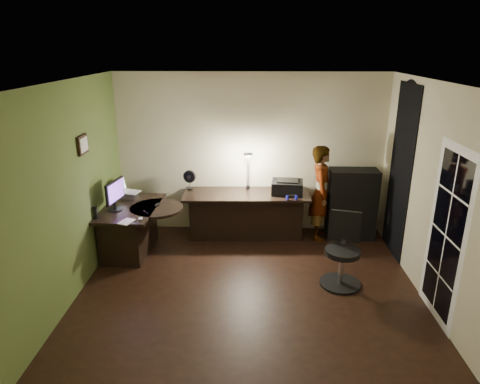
{
  "coord_description": "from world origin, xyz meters",
  "views": [
    {
      "loc": [
        0.02,
        -5.03,
        3.1
      ],
      "look_at": [
        -0.15,
        1.05,
        1.0
      ],
      "focal_mm": 32.0,
      "sensor_mm": 36.0,
      "label": 1
    }
  ],
  "objects_px": {
    "monitor": "(114,199)",
    "person": "(321,193)",
    "desk_right": "(246,215)",
    "cabinet": "(352,204)",
    "desk_left": "(132,229)",
    "office_chair": "(343,252)"
  },
  "relations": [
    {
      "from": "desk_left",
      "to": "office_chair",
      "type": "bearing_deg",
      "value": -13.89
    },
    {
      "from": "person",
      "to": "cabinet",
      "type": "bearing_deg",
      "value": -77.29
    },
    {
      "from": "desk_right",
      "to": "cabinet",
      "type": "relative_size",
      "value": 1.75
    },
    {
      "from": "desk_left",
      "to": "cabinet",
      "type": "xyz_separation_m",
      "value": [
        3.52,
        0.66,
        0.21
      ]
    },
    {
      "from": "desk_left",
      "to": "cabinet",
      "type": "bearing_deg",
      "value": 13.11
    },
    {
      "from": "desk_right",
      "to": "monitor",
      "type": "xyz_separation_m",
      "value": [
        -1.95,
        -0.76,
        0.54
      ]
    },
    {
      "from": "monitor",
      "to": "person",
      "type": "xyz_separation_m",
      "value": [
        3.18,
        0.76,
        -0.13
      ]
    },
    {
      "from": "cabinet",
      "to": "person",
      "type": "distance_m",
      "value": 0.56
    },
    {
      "from": "desk_left",
      "to": "desk_right",
      "type": "height_order",
      "value": "desk_right"
    },
    {
      "from": "desk_right",
      "to": "cabinet",
      "type": "bearing_deg",
      "value": -0.02
    },
    {
      "from": "cabinet",
      "to": "office_chair",
      "type": "distance_m",
      "value": 1.63
    },
    {
      "from": "desk_right",
      "to": "monitor",
      "type": "bearing_deg",
      "value": -160.32
    },
    {
      "from": "cabinet",
      "to": "office_chair",
      "type": "xyz_separation_m",
      "value": [
        -0.45,
        -1.56,
        -0.09
      ]
    },
    {
      "from": "office_chair",
      "to": "person",
      "type": "relative_size",
      "value": 0.63
    },
    {
      "from": "desk_right",
      "to": "monitor",
      "type": "distance_m",
      "value": 2.16
    },
    {
      "from": "desk_right",
      "to": "person",
      "type": "relative_size",
      "value": 1.3
    },
    {
      "from": "desk_left",
      "to": "cabinet",
      "type": "distance_m",
      "value": 3.59
    },
    {
      "from": "desk_left",
      "to": "desk_right",
      "type": "relative_size",
      "value": 0.63
    },
    {
      "from": "desk_left",
      "to": "office_chair",
      "type": "xyz_separation_m",
      "value": [
        3.07,
        -0.9,
        0.12
      ]
    },
    {
      "from": "cabinet",
      "to": "office_chair",
      "type": "relative_size",
      "value": 1.19
    },
    {
      "from": "desk_right",
      "to": "person",
      "type": "height_order",
      "value": "person"
    },
    {
      "from": "monitor",
      "to": "office_chair",
      "type": "bearing_deg",
      "value": -2.83
    }
  ]
}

